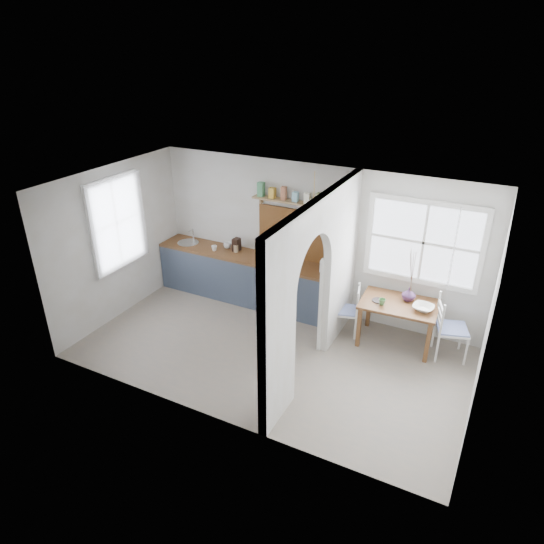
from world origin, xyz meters
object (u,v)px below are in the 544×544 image
at_px(kettle, 324,265).
at_px(vase, 409,294).
at_px(chair_right, 452,328).
at_px(dining_table, 397,323).
at_px(chair_left, 346,310).

height_order(kettle, vase, kettle).
relative_size(chair_right, kettle, 4.24).
relative_size(dining_table, chair_left, 1.37).
xyz_separation_m(chair_left, kettle, (-0.51, 0.23, 0.59)).
distance_m(chair_left, kettle, 0.81).
height_order(chair_right, kettle, kettle).
height_order(dining_table, kettle, kettle).
bearing_deg(kettle, dining_table, 17.01).
bearing_deg(dining_table, kettle, 169.97).
relative_size(dining_table, kettle, 4.96).
bearing_deg(vase, dining_table, -123.70).
distance_m(chair_left, vase, 1.02).
distance_m(dining_table, chair_right, 0.82).
bearing_deg(vase, kettle, 179.50).
height_order(chair_left, kettle, kettle).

